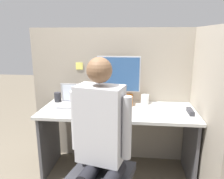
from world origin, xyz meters
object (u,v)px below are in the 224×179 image
Objects in this scene: office_chair at (100,160)px; pen_cup at (58,97)px; monitor at (119,76)px; paper_box at (118,100)px; laptop at (75,101)px; person at (101,137)px; coffee_mug at (145,99)px; stapler at (190,111)px; carrot_toy at (120,113)px.

pen_cup is at bearing 129.05° from office_chair.
monitor is 4.29× the size of pen_cup.
laptop is at bearing -164.65° from paper_box.
office_chair is at bearing -96.96° from monitor.
laptop reaches higher than paper_box.
laptop reaches higher than pen_cup.
office_chair is (-0.09, -0.76, -0.30)m from paper_box.
paper_box is 0.70m from pen_cup.
paper_box is at bearing 1.01° from pen_cup.
office_chair is at bearing 103.67° from person.
stapler is at bearing -31.26° from coffee_mug.
stapler is at bearing 10.28° from carrot_toy.
laptop reaches higher than carrot_toy.
coffee_mug reaches higher than carrot_toy.
stapler is 1.24× the size of carrot_toy.
carrot_toy is 0.54m from person.
carrot_toy is at bearing 78.51° from person.
pen_cup is (-0.70, -0.02, -0.26)m from monitor.
monitor is at bearing 97.11° from carrot_toy.
laptop is at bearing -169.74° from coffee_mug.
coffee_mug is at bearing 1.94° from paper_box.
paper_box is 2.88× the size of pen_cup.
coffee_mug is 1.00m from pen_cup.
carrot_toy is 0.49m from office_chair.
paper_box is at bearing 160.79° from stapler.
carrot_toy is (-0.68, -0.12, -0.00)m from stapler.
paper_box is at bearing 15.35° from laptop.
laptop is at bearing 173.93° from stapler.
paper_box is 2.93× the size of coffee_mug.
pen_cup is (-0.70, -0.01, 0.01)m from paper_box.
paper_box is 0.38m from carrot_toy.
office_chair is 8.72× the size of pen_cup.
laptop is at bearing -25.67° from pen_cup.
paper_box is 0.91× the size of laptop.
paper_box is 0.29m from coffee_mug.
person is (-0.11, -0.52, 0.01)m from carrot_toy.
monitor is 0.95m from person.
carrot_toy is at bearing -25.96° from pen_cup.
person reaches higher than laptop.
paper_box is 0.33× the size of office_chair.
office_chair is 0.71× the size of person.
person is at bearing -54.18° from pen_cup.
pen_cup is (-1.00, -0.02, 0.00)m from coffee_mug.
paper_box is 0.27m from monitor.
person is at bearing -76.33° from office_chair.
paper_box is at bearing 97.16° from carrot_toy.
carrot_toy is at bearing -26.10° from laptop.
laptop reaches higher than stapler.
office_chair is (-0.82, -0.51, -0.28)m from stapler.
laptop is 0.26m from pen_cup.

